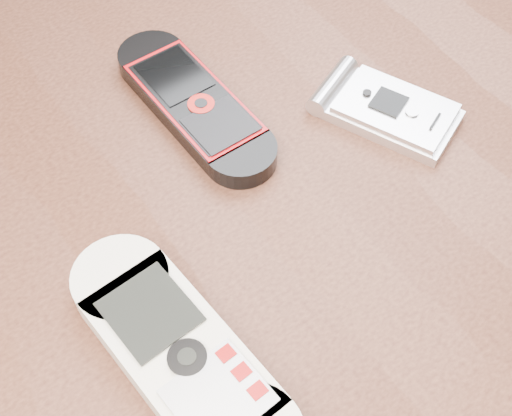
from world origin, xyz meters
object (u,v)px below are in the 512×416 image
(table, at_px, (251,298))
(motorola_razr, at_px, (391,110))
(nokia_black_red, at_px, (194,103))
(nokia_white, at_px, (181,356))

(table, height_order, motorola_razr, motorola_razr)
(nokia_black_red, bearing_deg, motorola_razr, -38.89)
(nokia_white, relative_size, motorola_razr, 1.72)
(table, xyz_separation_m, nokia_white, (-0.09, -0.06, 0.12))
(table, bearing_deg, nokia_white, -147.32)
(nokia_white, xyz_separation_m, motorola_razr, (0.22, 0.07, -0.00))
(table, xyz_separation_m, nokia_black_red, (0.02, 0.10, 0.11))
(table, relative_size, nokia_white, 6.68)
(nokia_white, distance_m, motorola_razr, 0.23)
(nokia_black_red, distance_m, motorola_razr, 0.14)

